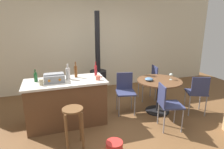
{
  "coord_description": "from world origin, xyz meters",
  "views": [
    {
      "loc": [
        -1.31,
        -3.17,
        2.01
      ],
      "look_at": [
        -0.12,
        0.38,
        0.95
      ],
      "focal_mm": 31.01,
      "sensor_mm": 36.0,
      "label": 1
    }
  ],
  "objects_px": {
    "dining_table": "(159,88)",
    "folding_chair_left": "(150,80)",
    "bottle_0": "(36,77)",
    "serving_bowl": "(149,79)",
    "folding_chair_right": "(125,89)",
    "cup_0": "(98,78)",
    "bottle_2": "(76,71)",
    "wine_glass": "(171,75)",
    "cup_1": "(41,82)",
    "wooden_stool": "(73,119)",
    "folding_chair_near": "(167,103)",
    "plastic_bucket": "(114,147)",
    "kitchen_island": "(67,102)",
    "folding_chair_far": "(198,92)",
    "toolbox": "(54,78)",
    "wood_stove": "(98,76)",
    "bottle_3": "(68,73)",
    "bottle_1": "(96,70)"
  },
  "relations": [
    {
      "from": "dining_table",
      "to": "folding_chair_left",
      "type": "xyz_separation_m",
      "value": [
        0.17,
        0.7,
        -0.04
      ]
    },
    {
      "from": "bottle_0",
      "to": "serving_bowl",
      "type": "distance_m",
      "value": 2.29
    },
    {
      "from": "folding_chair_right",
      "to": "cup_0",
      "type": "xyz_separation_m",
      "value": [
        -0.68,
        -0.26,
        0.41
      ]
    },
    {
      "from": "dining_table",
      "to": "bottle_2",
      "type": "relative_size",
      "value": 3.04
    },
    {
      "from": "wine_glass",
      "to": "cup_1",
      "type": "bearing_deg",
      "value": 179.19
    },
    {
      "from": "wooden_stool",
      "to": "folding_chair_near",
      "type": "xyz_separation_m",
      "value": [
        1.74,
        0.01,
        0.03
      ]
    },
    {
      "from": "wine_glass",
      "to": "serving_bowl",
      "type": "height_order",
      "value": "wine_glass"
    },
    {
      "from": "plastic_bucket",
      "to": "kitchen_island",
      "type": "bearing_deg",
      "value": 117.14
    },
    {
      "from": "bottle_2",
      "to": "cup_0",
      "type": "bearing_deg",
      "value": -41.11
    },
    {
      "from": "folding_chair_far",
      "to": "toolbox",
      "type": "bearing_deg",
      "value": 170.14
    },
    {
      "from": "folding_chair_right",
      "to": "cup_1",
      "type": "height_order",
      "value": "cup_1"
    },
    {
      "from": "folding_chair_near",
      "to": "folding_chair_left",
      "type": "bearing_deg",
      "value": 73.73
    },
    {
      "from": "folding_chair_left",
      "to": "wood_stove",
      "type": "distance_m",
      "value": 1.38
    },
    {
      "from": "cup_1",
      "to": "serving_bowl",
      "type": "distance_m",
      "value": 2.18
    },
    {
      "from": "bottle_0",
      "to": "bottle_3",
      "type": "xyz_separation_m",
      "value": [
        0.59,
        -0.03,
        0.03
      ]
    },
    {
      "from": "wine_glass",
      "to": "kitchen_island",
      "type": "bearing_deg",
      "value": 175.41
    },
    {
      "from": "kitchen_island",
      "to": "toolbox",
      "type": "bearing_deg",
      "value": -178.12
    },
    {
      "from": "folding_chair_right",
      "to": "wine_glass",
      "type": "distance_m",
      "value": 1.05
    },
    {
      "from": "cup_0",
      "to": "plastic_bucket",
      "type": "distance_m",
      "value": 1.31
    },
    {
      "from": "wooden_stool",
      "to": "wood_stove",
      "type": "xyz_separation_m",
      "value": [
        0.95,
        2.07,
        0.05
      ]
    },
    {
      "from": "wooden_stool",
      "to": "folding_chair_right",
      "type": "xyz_separation_m",
      "value": [
        1.27,
        0.92,
        0.03
      ]
    },
    {
      "from": "folding_chair_left",
      "to": "wine_glass",
      "type": "distance_m",
      "value": 0.82
    },
    {
      "from": "wood_stove",
      "to": "dining_table",
      "type": "bearing_deg",
      "value": -53.66
    },
    {
      "from": "bottle_0",
      "to": "folding_chair_near",
      "type": "bearing_deg",
      "value": -21.85
    },
    {
      "from": "plastic_bucket",
      "to": "bottle_1",
      "type": "bearing_deg",
      "value": 88.11
    },
    {
      "from": "folding_chair_right",
      "to": "bottle_3",
      "type": "xyz_separation_m",
      "value": [
        -1.22,
        -0.02,
        0.48
      ]
    },
    {
      "from": "plastic_bucket",
      "to": "serving_bowl",
      "type": "bearing_deg",
      "value": 42.53
    },
    {
      "from": "serving_bowl",
      "to": "cup_0",
      "type": "bearing_deg",
      "value": -176.91
    },
    {
      "from": "cup_1",
      "to": "plastic_bucket",
      "type": "distance_m",
      "value": 1.67
    },
    {
      "from": "wooden_stool",
      "to": "folding_chair_far",
      "type": "height_order",
      "value": "folding_chair_far"
    },
    {
      "from": "wood_stove",
      "to": "cup_1",
      "type": "relative_size",
      "value": 20.95
    },
    {
      "from": "wooden_stool",
      "to": "folding_chair_near",
      "type": "distance_m",
      "value": 1.74
    },
    {
      "from": "wood_stove",
      "to": "bottle_2",
      "type": "bearing_deg",
      "value": -124.14
    },
    {
      "from": "wood_stove",
      "to": "folding_chair_far",
      "type": "bearing_deg",
      "value": -45.43
    },
    {
      "from": "kitchen_island",
      "to": "folding_chair_left",
      "type": "height_order",
      "value": "kitchen_island"
    },
    {
      "from": "folding_chair_right",
      "to": "cup_0",
      "type": "bearing_deg",
      "value": -159.08
    },
    {
      "from": "folding_chair_right",
      "to": "bottle_2",
      "type": "xyz_separation_m",
      "value": [
        -1.06,
        0.07,
        0.49
      ]
    },
    {
      "from": "bottle_3",
      "to": "dining_table",
      "type": "bearing_deg",
      "value": -6.34
    },
    {
      "from": "folding_chair_near",
      "to": "serving_bowl",
      "type": "relative_size",
      "value": 4.89
    },
    {
      "from": "bottle_0",
      "to": "bottle_2",
      "type": "distance_m",
      "value": 0.76
    },
    {
      "from": "kitchen_island",
      "to": "bottle_3",
      "type": "relative_size",
      "value": 5.06
    },
    {
      "from": "bottle_0",
      "to": "folding_chair_right",
      "type": "bearing_deg",
      "value": -0.18
    },
    {
      "from": "wooden_stool",
      "to": "serving_bowl",
      "type": "bearing_deg",
      "value": 22.58
    },
    {
      "from": "dining_table",
      "to": "folding_chair_near",
      "type": "xyz_separation_m",
      "value": [
        -0.23,
        -0.68,
        -0.04
      ]
    },
    {
      "from": "toolbox",
      "to": "wine_glass",
      "type": "xyz_separation_m",
      "value": [
        2.44,
        -0.17,
        -0.12
      ]
    },
    {
      "from": "serving_bowl",
      "to": "kitchen_island",
      "type": "bearing_deg",
      "value": 176.83
    },
    {
      "from": "dining_table",
      "to": "wood_stove",
      "type": "distance_m",
      "value": 1.72
    },
    {
      "from": "kitchen_island",
      "to": "bottle_0",
      "type": "height_order",
      "value": "bottle_0"
    },
    {
      "from": "toolbox",
      "to": "cup_0",
      "type": "bearing_deg",
      "value": -10.78
    },
    {
      "from": "wooden_stool",
      "to": "folding_chair_near",
      "type": "height_order",
      "value": "folding_chair_near"
    }
  ]
}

